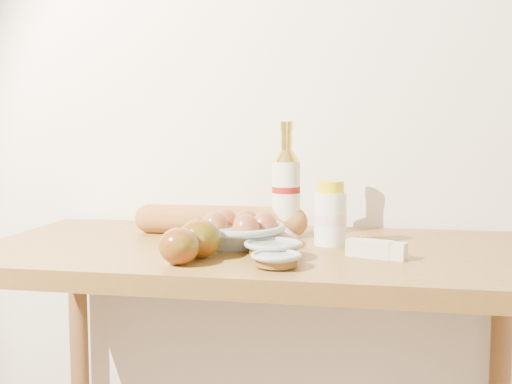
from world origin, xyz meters
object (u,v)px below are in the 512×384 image
cream_bottle (330,215)px  baguette (220,220)px  table (259,302)px  egg_bowl (237,232)px  bourbon_bottle (286,190)px

cream_bottle → baguette: size_ratio=0.33×
table → egg_bowl: size_ratio=4.31×
table → cream_bottle: cream_bottle is taller
table → bourbon_bottle: (0.04, 0.13, 0.23)m
egg_bowl → baguette: egg_bowl is taller
egg_bowl → cream_bottle: bearing=15.4°
cream_bottle → egg_bowl: (-0.20, -0.05, -0.03)m
egg_bowl → bourbon_bottle: bearing=57.4°
cream_bottle → egg_bowl: size_ratio=0.50×
egg_bowl → baguette: bearing=118.1°
egg_bowl → baguette: 0.15m
cream_bottle → egg_bowl: cream_bottle is taller
egg_bowl → table: bearing=12.3°
baguette → egg_bowl: bearing=-63.2°
table → bourbon_bottle: size_ratio=4.49×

